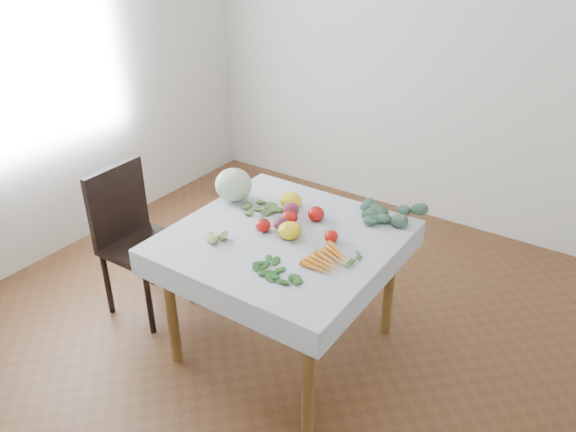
# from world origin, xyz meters

# --- Properties ---
(ground) EXTENTS (4.00, 4.00, 0.00)m
(ground) POSITION_xyz_m (0.00, 0.00, 0.00)
(ground) COLOR #57361B
(back_wall) EXTENTS (4.00, 0.04, 2.70)m
(back_wall) POSITION_xyz_m (0.00, 2.00, 1.35)
(back_wall) COLOR silver
(back_wall) RESTS_ON ground
(left_wall) EXTENTS (0.04, 4.00, 2.70)m
(left_wall) POSITION_xyz_m (-2.00, 0.00, 1.35)
(left_wall) COLOR silver
(left_wall) RESTS_ON ground
(table) EXTENTS (1.00, 1.00, 0.75)m
(table) POSITION_xyz_m (0.00, 0.00, 0.65)
(table) COLOR brown
(table) RESTS_ON ground
(tablecloth) EXTENTS (1.12, 1.12, 0.01)m
(tablecloth) POSITION_xyz_m (0.00, 0.00, 0.75)
(tablecloth) COLOR silver
(tablecloth) RESTS_ON table
(chair) EXTENTS (0.43, 0.43, 0.94)m
(chair) POSITION_xyz_m (-1.00, -0.18, 0.54)
(chair) COLOR black
(chair) RESTS_ON ground
(cabbage) EXTENTS (0.24, 0.24, 0.19)m
(cabbage) POSITION_xyz_m (-0.47, 0.17, 0.85)
(cabbage) COLOR beige
(cabbage) RESTS_ON tablecloth
(tomato_a) EXTENTS (0.10, 0.10, 0.08)m
(tomato_a) POSITION_xyz_m (0.06, 0.23, 0.80)
(tomato_a) COLOR #B80F0C
(tomato_a) RESTS_ON tablecloth
(tomato_b) EXTENTS (0.09, 0.09, 0.07)m
(tomato_b) POSITION_xyz_m (-0.11, -0.03, 0.79)
(tomato_b) COLOR #B80F0C
(tomato_b) RESTS_ON tablecloth
(tomato_c) EXTENTS (0.10, 0.10, 0.08)m
(tomato_c) POSITION_xyz_m (-0.04, 0.11, 0.80)
(tomato_c) COLOR #B80F0C
(tomato_c) RESTS_ON tablecloth
(tomato_d) EXTENTS (0.09, 0.09, 0.06)m
(tomato_d) POSITION_xyz_m (0.24, 0.08, 0.79)
(tomato_d) COLOR #B80F0C
(tomato_d) RESTS_ON tablecloth
(heirloom_back) EXTENTS (0.13, 0.13, 0.09)m
(heirloom_back) POSITION_xyz_m (-0.14, 0.28, 0.80)
(heirloom_back) COLOR yellow
(heirloom_back) RESTS_ON tablecloth
(heirloom_front) EXTENTS (0.16, 0.16, 0.09)m
(heirloom_front) POSITION_xyz_m (0.04, -0.01, 0.80)
(heirloom_front) COLOR yellow
(heirloom_front) RESTS_ON tablecloth
(onion_a) EXTENTS (0.09, 0.09, 0.08)m
(onion_a) POSITION_xyz_m (-0.09, 0.20, 0.79)
(onion_a) COLOR #541838
(onion_a) RESTS_ON tablecloth
(onion_b) EXTENTS (0.11, 0.11, 0.07)m
(onion_b) POSITION_xyz_m (-0.04, 0.04, 0.79)
(onion_b) COLOR #541838
(onion_b) RESTS_ON tablecloth
(tomatillo_cluster) EXTENTS (0.10, 0.12, 0.04)m
(tomatillo_cluster) POSITION_xyz_m (-0.26, -0.23, 0.78)
(tomatillo_cluster) COLOR #ADCA74
(tomatillo_cluster) RESTS_ON tablecloth
(carrot_bunch) EXTENTS (0.20, 0.27, 0.03)m
(carrot_bunch) POSITION_xyz_m (0.34, -0.10, 0.77)
(carrot_bunch) COLOR orange
(carrot_bunch) RESTS_ON tablecloth
(kale_bunch) EXTENTS (0.37, 0.32, 0.05)m
(kale_bunch) POSITION_xyz_m (0.37, 0.48, 0.78)
(kale_bunch) COLOR #335541
(kale_bunch) RESTS_ON tablecloth
(basil_bunch) EXTENTS (0.26, 0.22, 0.01)m
(basil_bunch) POSITION_xyz_m (0.18, -0.33, 0.76)
(basil_bunch) COLOR #215A1C
(basil_bunch) RESTS_ON tablecloth
(dill_bunch) EXTENTS (0.22, 0.18, 0.02)m
(dill_bunch) POSITION_xyz_m (-0.26, 0.15, 0.77)
(dill_bunch) COLOR #5D843C
(dill_bunch) RESTS_ON tablecloth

